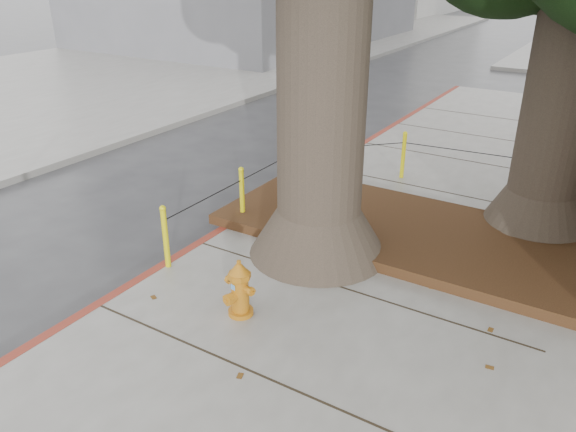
% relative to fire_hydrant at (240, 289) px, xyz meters
% --- Properties ---
extents(ground, '(140.00, 140.00, 0.00)m').
position_rel_fire_hydrant_xyz_m(ground, '(0.33, -0.79, -0.52)').
color(ground, '#28282B').
rests_on(ground, ground).
extents(sidewalk_opposite, '(14.00, 60.00, 0.15)m').
position_rel_fire_hydrant_xyz_m(sidewalk_opposite, '(-13.67, 9.21, -0.44)').
color(sidewalk_opposite, slate).
rests_on(sidewalk_opposite, ground).
extents(curb_red, '(0.14, 26.00, 0.16)m').
position_rel_fire_hydrant_xyz_m(curb_red, '(-1.67, 1.71, -0.44)').
color(curb_red, maroon).
rests_on(curb_red, ground).
extents(planter_bed, '(6.40, 2.60, 0.16)m').
position_rel_fire_hydrant_xyz_m(planter_bed, '(1.23, 3.11, -0.29)').
color(planter_bed, black).
rests_on(planter_bed, sidewalk_main).
extents(bollard_ring, '(3.79, 5.39, 0.95)m').
position_rel_fire_hydrant_xyz_m(bollard_ring, '(-0.54, 3.58, 0.15)').
color(bollard_ring, yellow).
rests_on(bollard_ring, sidewalk_main).
extents(fire_hydrant, '(0.40, 0.38, 0.75)m').
position_rel_fire_hydrant_xyz_m(fire_hydrant, '(0.00, 0.00, 0.00)').
color(fire_hydrant, '#C17113').
rests_on(fire_hydrant, sidewalk_main).
extents(car_dark, '(2.38, 4.87, 1.36)m').
position_rel_fire_hydrant_xyz_m(car_dark, '(-12.30, 17.37, 0.17)').
color(car_dark, black).
rests_on(car_dark, ground).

